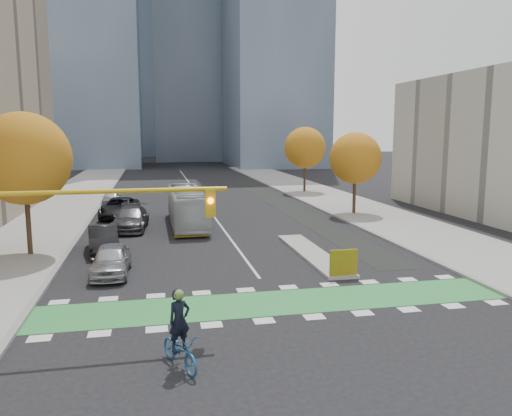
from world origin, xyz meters
name	(u,v)px	position (x,y,z in m)	size (l,w,h in m)	color
ground	(287,315)	(0.00, 0.00, 0.00)	(300.00, 300.00, 0.00)	black
sidewalk_west	(34,230)	(-13.50, 20.00, 0.07)	(7.00, 120.00, 0.15)	gray
sidewalk_east	(380,217)	(13.50, 20.00, 0.07)	(7.00, 120.00, 0.15)	gray
curb_west	(85,228)	(-10.00, 20.00, 0.07)	(0.30, 120.00, 0.16)	gray
curb_east	(340,218)	(10.00, 20.00, 0.07)	(0.30, 120.00, 0.16)	gray
bike_crossing	(277,302)	(0.00, 1.50, 0.01)	(20.00, 3.00, 0.01)	#2D8A3D
centre_line	(197,193)	(0.00, 40.00, 0.01)	(0.15, 70.00, 0.01)	silver
bike_lane_paint	(280,203)	(7.50, 30.00, 0.01)	(2.50, 50.00, 0.01)	black
median_island	(312,254)	(4.00, 9.00, 0.08)	(1.60, 10.00, 0.16)	gray
hazard_board	(344,263)	(4.00, 4.20, 0.80)	(1.40, 0.12, 1.30)	yellow
tower_ne	(273,18)	(20.00, 85.00, 30.00)	(18.00, 24.00, 60.00)	#47566B
tower_far	(151,20)	(-4.00, 140.00, 40.00)	(26.00, 26.00, 80.00)	#47566B
tree_west	(24,159)	(-12.00, 12.00, 5.62)	(5.20, 5.20, 8.22)	#332114
tree_east_near	(355,158)	(12.00, 22.00, 4.86)	(4.40, 4.40, 7.08)	#332114
tree_east_far	(305,148)	(12.50, 38.00, 5.24)	(4.80, 4.80, 7.65)	#332114
traffic_signal_west	(65,224)	(-7.93, -0.51, 4.03)	(8.53, 0.56, 5.20)	#BF9914
cyclist	(180,342)	(-4.32, -3.56, 0.82)	(1.54, 2.25, 2.46)	#1D5085
bus	(187,206)	(-2.46, 19.84, 1.46)	(2.46, 10.50, 2.93)	#B8BDC0
parked_car_a	(111,260)	(-7.15, 7.21, 0.76)	(1.80, 4.47, 1.52)	#9E9FA4
parked_car_b	(103,239)	(-7.98, 12.21, 0.78)	(1.64, 4.71, 1.55)	black
parked_car_c	(131,219)	(-6.65, 18.98, 0.82)	(2.31, 5.68, 1.65)	#444348
parked_car_d	(120,208)	(-7.77, 24.56, 0.82)	(2.71, 5.89, 1.64)	black
parked_car_e	(111,198)	(-9.00, 32.00, 0.68)	(1.61, 4.01, 1.37)	#A7A7AC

